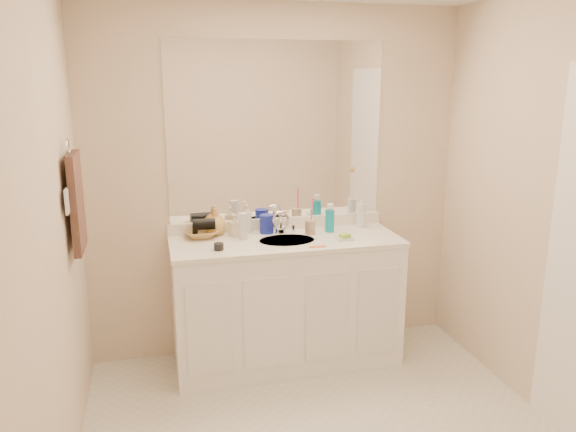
# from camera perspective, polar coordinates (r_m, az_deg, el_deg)

# --- Properties ---
(wall_back) EXTENTS (2.60, 0.02, 2.40)m
(wall_back) POSITION_cam_1_polar(r_m,az_deg,el_deg) (3.89, -1.15, 3.27)
(wall_back) COLOR beige
(wall_back) RESTS_ON floor
(wall_front) EXTENTS (2.60, 0.02, 2.40)m
(wall_front) POSITION_cam_1_polar(r_m,az_deg,el_deg) (1.59, 20.76, -14.20)
(wall_front) COLOR beige
(wall_front) RESTS_ON floor
(wall_left) EXTENTS (0.02, 2.60, 2.40)m
(wall_left) POSITION_cam_1_polar(r_m,az_deg,el_deg) (2.58, -23.54, -3.54)
(wall_left) COLOR beige
(wall_left) RESTS_ON floor
(wall_right) EXTENTS (0.02, 2.60, 2.40)m
(wall_right) POSITION_cam_1_polar(r_m,az_deg,el_deg) (3.32, 26.77, -0.14)
(wall_right) COLOR beige
(wall_right) RESTS_ON floor
(vanity_cabinet) EXTENTS (1.50, 0.55, 0.85)m
(vanity_cabinet) POSITION_cam_1_polar(r_m,az_deg,el_deg) (3.86, -0.18, -8.86)
(vanity_cabinet) COLOR white
(vanity_cabinet) RESTS_ON floor
(countertop) EXTENTS (1.52, 0.57, 0.03)m
(countertop) POSITION_cam_1_polar(r_m,az_deg,el_deg) (3.71, -0.19, -2.59)
(countertop) COLOR white
(countertop) RESTS_ON vanity_cabinet
(backsplash) EXTENTS (1.52, 0.03, 0.08)m
(backsplash) POSITION_cam_1_polar(r_m,az_deg,el_deg) (3.94, -1.08, -0.77)
(backsplash) COLOR white
(backsplash) RESTS_ON countertop
(sink_basin) EXTENTS (0.37, 0.37, 0.02)m
(sink_basin) POSITION_cam_1_polar(r_m,az_deg,el_deg) (3.69, -0.11, -2.63)
(sink_basin) COLOR beige
(sink_basin) RESTS_ON countertop
(faucet) EXTENTS (0.02, 0.02, 0.11)m
(faucet) POSITION_cam_1_polar(r_m,az_deg,el_deg) (3.84, -0.75, -0.93)
(faucet) COLOR silver
(faucet) RESTS_ON countertop
(mirror) EXTENTS (1.48, 0.01, 1.20)m
(mirror) POSITION_cam_1_polar(r_m,az_deg,el_deg) (3.84, -1.15, 8.54)
(mirror) COLOR white
(mirror) RESTS_ON wall_back
(blue_mug) EXTENTS (0.12, 0.12, 0.13)m
(blue_mug) POSITION_cam_1_polar(r_m,az_deg,el_deg) (3.84, -2.19, -0.81)
(blue_mug) COLOR #16229C
(blue_mug) RESTS_ON countertop
(tan_cup) EXTENTS (0.09, 0.09, 0.10)m
(tan_cup) POSITION_cam_1_polar(r_m,az_deg,el_deg) (3.82, 2.26, -1.13)
(tan_cup) COLOR tan
(tan_cup) RESTS_ON countertop
(toothbrush) EXTENTS (0.02, 0.04, 0.21)m
(toothbrush) POSITION_cam_1_polar(r_m,az_deg,el_deg) (3.80, 2.42, 0.35)
(toothbrush) COLOR #FF4376
(toothbrush) RESTS_ON tan_cup
(mouthwash_bottle) EXTENTS (0.08, 0.08, 0.15)m
(mouthwash_bottle) POSITION_cam_1_polar(r_m,az_deg,el_deg) (3.88, 4.26, -0.49)
(mouthwash_bottle) COLOR #0E99B2
(mouthwash_bottle) RESTS_ON countertop
(clear_pump_bottle) EXTENTS (0.07, 0.07, 0.17)m
(clear_pump_bottle) POSITION_cam_1_polar(r_m,az_deg,el_deg) (4.01, 7.44, 0.01)
(clear_pump_bottle) COLOR silver
(clear_pump_bottle) RESTS_ON countertop
(soap_dish) EXTENTS (0.12, 0.10, 0.01)m
(soap_dish) POSITION_cam_1_polar(r_m,az_deg,el_deg) (3.72, 5.80, -2.28)
(soap_dish) COLOR silver
(soap_dish) RESTS_ON countertop
(green_soap) EXTENTS (0.08, 0.06, 0.02)m
(green_soap) POSITION_cam_1_polar(r_m,az_deg,el_deg) (3.72, 5.80, -2.01)
(green_soap) COLOR #8FD233
(green_soap) RESTS_ON soap_dish
(orange_comb) EXTENTS (0.11, 0.03, 0.00)m
(orange_comb) POSITION_cam_1_polar(r_m,az_deg,el_deg) (3.55, 3.02, -3.12)
(orange_comb) COLOR orange
(orange_comb) RESTS_ON countertop
(dark_jar) EXTENTS (0.08, 0.08, 0.04)m
(dark_jar) POSITION_cam_1_polar(r_m,az_deg,el_deg) (3.50, -7.05, -3.11)
(dark_jar) COLOR black
(dark_jar) RESTS_ON countertop
(extra_white_bottle) EXTENTS (0.06, 0.06, 0.18)m
(extra_white_bottle) POSITION_cam_1_polar(r_m,az_deg,el_deg) (3.70, -4.59, -1.04)
(extra_white_bottle) COLOR silver
(extra_white_bottle) RESTS_ON countertop
(soap_bottle_white) EXTENTS (0.08, 0.08, 0.20)m
(soap_bottle_white) POSITION_cam_1_polar(r_m,az_deg,el_deg) (3.85, -4.21, -0.26)
(soap_bottle_white) COLOR silver
(soap_bottle_white) RESTS_ON countertop
(soap_bottle_cream) EXTENTS (0.09, 0.09, 0.15)m
(soap_bottle_cream) POSITION_cam_1_polar(r_m,az_deg,el_deg) (3.78, -5.44, -0.96)
(soap_bottle_cream) COLOR beige
(soap_bottle_cream) RESTS_ON countertop
(soap_bottle_yellow) EXTENTS (0.15, 0.15, 0.18)m
(soap_bottle_yellow) POSITION_cam_1_polar(r_m,az_deg,el_deg) (3.82, -7.40, -0.58)
(soap_bottle_yellow) COLOR tan
(soap_bottle_yellow) RESTS_ON countertop
(wicker_basket) EXTENTS (0.22, 0.22, 0.05)m
(wicker_basket) POSITION_cam_1_polar(r_m,az_deg,el_deg) (3.79, -8.80, -1.77)
(wicker_basket) COLOR #AA8044
(wicker_basket) RESTS_ON countertop
(hair_dryer) EXTENTS (0.16, 0.09, 0.08)m
(hair_dryer) POSITION_cam_1_polar(r_m,az_deg,el_deg) (3.77, -8.54, -0.83)
(hair_dryer) COLOR black
(hair_dryer) RESTS_ON wicker_basket
(towel_ring) EXTENTS (0.01, 0.11, 0.11)m
(towel_ring) POSITION_cam_1_polar(r_m,az_deg,el_deg) (3.26, -21.47, 6.42)
(towel_ring) COLOR silver
(towel_ring) RESTS_ON wall_left
(hand_towel) EXTENTS (0.04, 0.32, 0.55)m
(hand_towel) POSITION_cam_1_polar(r_m,az_deg,el_deg) (3.30, -20.67, 1.29)
(hand_towel) COLOR #34211B
(hand_towel) RESTS_ON towel_ring
(switch_plate) EXTENTS (0.01, 0.08, 0.13)m
(switch_plate) POSITION_cam_1_polar(r_m,az_deg,el_deg) (3.10, -21.55, 1.38)
(switch_plate) COLOR silver
(switch_plate) RESTS_ON wall_left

